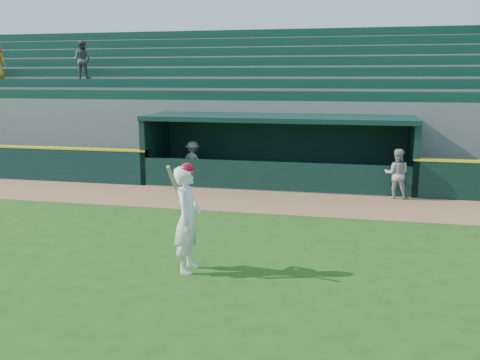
{
  "coord_description": "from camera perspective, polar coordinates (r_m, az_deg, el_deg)",
  "views": [
    {
      "loc": [
        2.83,
        -10.96,
        3.77
      ],
      "look_at": [
        0.0,
        1.6,
        1.3
      ],
      "focal_mm": 40.0,
      "sensor_mm": 36.0,
      "label": 1
    }
  ],
  "objects": [
    {
      "name": "batter_at_plate",
      "position": [
        10.5,
        -5.62,
        -4.05
      ],
      "size": [
        0.54,
        0.88,
        2.19
      ],
      "color": "white",
      "rests_on": "ground"
    },
    {
      "name": "stands",
      "position": [
        23.74,
        5.92,
        7.47
      ],
      "size": [
        34.5,
        6.25,
        7.11
      ],
      "color": "slate",
      "rests_on": "ground"
    },
    {
      "name": "ground",
      "position": [
        11.93,
        -1.7,
        -7.57
      ],
      "size": [
        120.0,
        120.0,
        0.0
      ],
      "primitive_type": "plane",
      "color": "#204A12",
      "rests_on": "ground"
    },
    {
      "name": "warning_track",
      "position": [
        16.55,
        2.52,
        -2.3
      ],
      "size": [
        40.0,
        3.0,
        0.01
      ],
      "primitive_type": "cube",
      "color": "#93633B",
      "rests_on": "ground"
    },
    {
      "name": "dugout_player_front",
      "position": [
        17.54,
        16.37,
        0.64
      ],
      "size": [
        0.8,
        0.64,
        1.58
      ],
      "primitive_type": "imported",
      "rotation": [
        0.0,
        0.0,
        3.09
      ],
      "color": "#9D9E99",
      "rests_on": "ground"
    },
    {
      "name": "dugout",
      "position": [
        19.33,
        4.19,
        3.66
      ],
      "size": [
        9.4,
        2.8,
        2.46
      ],
      "color": "slate",
      "rests_on": "ground"
    },
    {
      "name": "dugout_player_inside",
      "position": [
        19.75,
        -5.02,
        2.01
      ],
      "size": [
        1.09,
        0.83,
        1.49
      ],
      "primitive_type": "imported",
      "rotation": [
        0.0,
        0.0,
        2.81
      ],
      "color": "#A9A9A3",
      "rests_on": "ground"
    }
  ]
}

